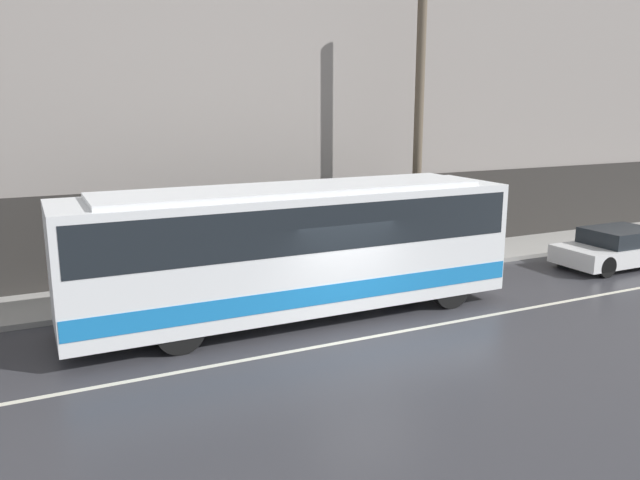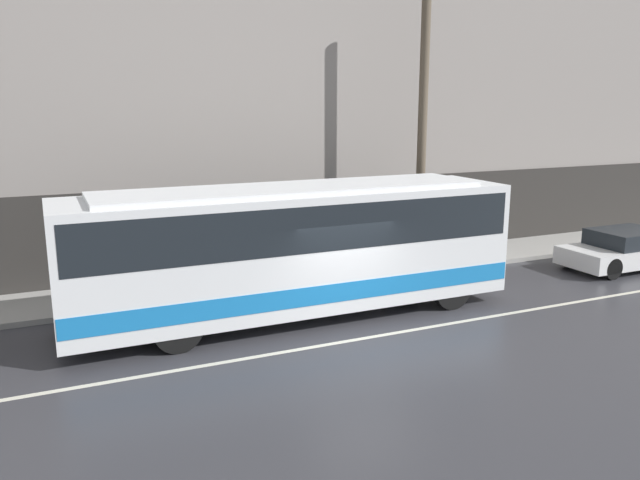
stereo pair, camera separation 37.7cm
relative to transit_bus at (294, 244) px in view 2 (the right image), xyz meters
name	(u,v)px [view 2 (the right image)]	position (x,y,z in m)	size (l,w,h in m)	color
ground_plane	(361,339)	(0.80, -2.06, -1.85)	(60.00, 60.00, 0.00)	#333338
sidewalk	(279,278)	(0.80, 3.23, -1.78)	(60.00, 2.59, 0.15)	gray
building_facade	(260,78)	(0.80, 4.67, 4.14)	(60.00, 0.35, 12.40)	gray
lane_stripe	(361,339)	(0.80, -2.06, -1.85)	(54.00, 0.14, 0.01)	beige
transit_bus	(294,244)	(0.00, 0.00, 0.00)	(11.10, 2.56, 3.29)	white
sedan_white_front	(628,249)	(11.68, 0.00, -1.25)	(4.63, 1.87, 1.25)	silver
utility_pole_near	(422,124)	(5.34, 2.63, 2.77)	(0.28, 0.28, 8.95)	brown
pedestrian_waiting	(303,247)	(1.52, 3.11, -0.88)	(0.36, 0.36, 1.76)	#1E5933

